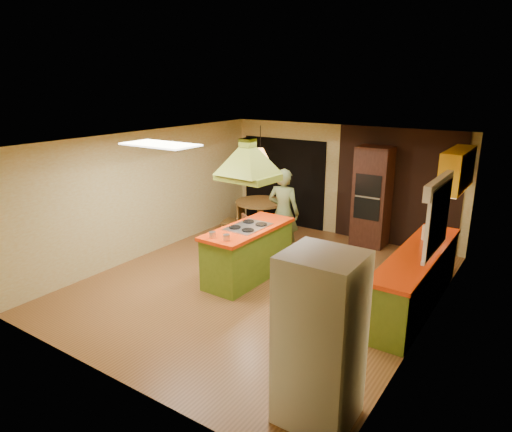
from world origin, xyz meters
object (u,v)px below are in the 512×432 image
Objects in this scene: dining_table at (260,211)px; man at (283,213)px; wall_oven at (372,197)px; refrigerator at (320,340)px; canister_large at (427,233)px; kitchen_island at (248,252)px.

man is at bearing -35.01° from dining_table.
wall_oven is at bearing -135.93° from man.
wall_oven reaches higher than refrigerator.
refrigerator is 0.87× the size of wall_oven.
man is 2.80m from canister_large.
refrigerator is (2.69, -3.84, 0.03)m from man.
kitchen_island is at bearing 84.33° from man.
kitchen_island reaches higher than dining_table.
refrigerator is 3.70m from canister_large.
man is 0.97× the size of refrigerator.
canister_large is at bearing 169.36° from man.
refrigerator reaches higher than kitchen_island.
refrigerator is 7.82× the size of canister_large.
refrigerator is 1.66× the size of dining_table.
man is 4.68m from refrigerator.
refrigerator reaches higher than man.
canister_large is (1.56, -1.72, -0.03)m from wall_oven.
man is at bearing 177.22° from canister_large.
man is 1.29m from dining_table.
wall_oven is (1.19, 2.89, 0.58)m from kitchen_island.
refrigerator is at bearing -42.64° from kitchen_island.
wall_oven reaches higher than man.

